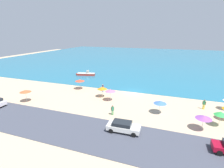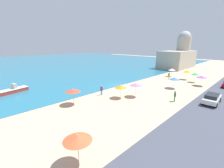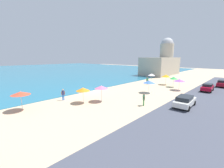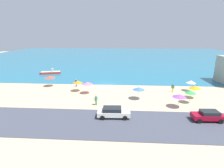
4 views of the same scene
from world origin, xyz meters
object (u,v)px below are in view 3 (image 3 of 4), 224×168
beach_umbrella_8 (21,93)px  parked_car_3 (223,83)px  beach_umbrella_2 (174,78)px  beach_umbrella_3 (166,76)px  bather_0 (147,80)px  parked_car_2 (207,87)px  parked_car_0 (185,101)px  beach_umbrella_4 (152,75)px  bather_2 (63,94)px  beach_umbrella_7 (101,87)px  bather_1 (144,99)px  beach_umbrella_0 (149,82)px  beach_umbrella_1 (179,80)px  beach_umbrella_5 (83,89)px  harbor_fortress (162,63)px

beach_umbrella_8 → parked_car_3: size_ratio=0.60×
beach_umbrella_2 → beach_umbrella_3: (1.60, 2.38, 0.12)m
bather_0 → parked_car_2: (1.41, -11.95, -0.19)m
beach_umbrella_3 → bather_0: bearing=132.0°
parked_car_0 → bather_0: bearing=46.6°
beach_umbrella_4 → bather_2: 24.03m
parked_car_2 → bather_0: bearing=96.7°
beach_umbrella_7 → bather_1: 6.24m
beach_umbrella_0 → parked_car_2: size_ratio=0.57×
parked_car_0 → beach_umbrella_0: bearing=61.5°
bather_0 → parked_car_3: size_ratio=0.44×
parked_car_2 → parked_car_3: 7.12m
beach_umbrella_3 → parked_car_2: bearing=-99.6°
beach_umbrella_1 → bather_2: (-19.05, 10.34, -1.00)m
bather_2 → parked_car_0: bather_2 is taller
beach_umbrella_1 → beach_umbrella_0: bearing=151.3°
bather_0 → beach_umbrella_1: bearing=-98.2°
beach_umbrella_7 → bather_0: size_ratio=1.35×
beach_umbrella_0 → parked_car_0: 8.53m
beach_umbrella_5 → beach_umbrella_1: bearing=-21.6°
beach_umbrella_8 → bather_2: 5.80m
bather_1 → bather_0: bearing=28.0°
beach_umbrella_2 → parked_car_0: 13.90m
beach_umbrella_0 → bather_2: bearing=151.6°
bather_2 → harbor_fortress: bearing=5.6°
beach_umbrella_0 → parked_car_0: bearing=-118.5°
beach_umbrella_0 → beach_umbrella_1: (5.98, -3.28, -0.04)m
beach_umbrella_1 → bather_0: (1.09, 7.61, -0.96)m
beach_umbrella_2 → beach_umbrella_3: size_ratio=0.95×
beach_umbrella_2 → harbor_fortress: 25.10m
parked_car_3 → bather_0: bearing=121.9°
bather_1 → beach_umbrella_7: bearing=113.7°
beach_umbrella_4 → parked_car_2: 13.21m
bather_1 → parked_car_3: size_ratio=0.42×
beach_umbrella_0 → beach_umbrella_3: (9.97, 1.11, 0.10)m
beach_umbrella_2 → parked_car_3: size_ratio=0.58×
beach_umbrella_4 → bather_1: beach_umbrella_4 is taller
bather_1 → harbor_fortress: 39.93m
beach_umbrella_8 → parked_car_0: bearing=-44.0°
parked_car_3 → harbor_fortress: harbor_fortress is taller
bather_2 → harbor_fortress: harbor_fortress is taller
bather_0 → parked_car_3: 15.85m
parked_car_0 → harbor_fortress: (34.02, 18.71, 3.50)m
beach_umbrella_8 → parked_car_0: beach_umbrella_8 is taller
beach_umbrella_5 → bather_0: size_ratio=1.29×
beach_umbrella_0 → beach_umbrella_1: bearing=-28.7°
beach_umbrella_2 → beach_umbrella_5: size_ratio=1.02×
beach_umbrella_0 → beach_umbrella_4: beach_umbrella_0 is taller
beach_umbrella_5 → bather_1: bearing=-55.7°
beach_umbrella_8 → parked_car_3: (34.18, -15.88, -1.30)m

